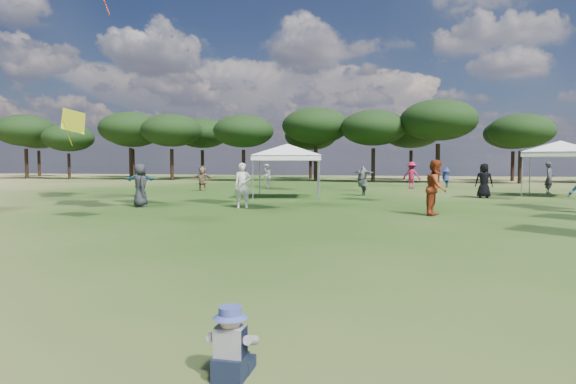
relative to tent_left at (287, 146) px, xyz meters
name	(u,v)px	position (x,y,z in m)	size (l,w,h in m)	color
tree_line	(428,126)	(7.42, 25.24, 2.79)	(108.78, 17.63, 7.77)	black
tent_left	(287,146)	(0.00, 0.00, 0.00)	(6.66, 6.66, 3.06)	gray
tent_right	(560,143)	(13.74, 4.60, 0.21)	(6.48, 6.48, 3.26)	gray
toddler	(231,346)	(4.91, -20.18, -2.37)	(0.40, 0.44, 0.60)	black
festival_crowd	(383,180)	(4.64, 2.37, -1.76)	(29.16, 21.99, 1.89)	silver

